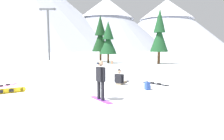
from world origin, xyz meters
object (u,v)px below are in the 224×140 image
Objects in this scene: loose_snowboard_near_left at (6,91)px; ski_lift_tower at (48,31)px; snowboarder_foreground at (101,79)px; loose_snowboard_near_right at (4,86)px; pine_tree_short at (159,34)px; pine_tree_slender at (100,36)px; trail_marker_pole at (112,67)px; snowboarder_midground at (120,79)px; loose_snowboard_far_spare at (156,84)px; pine_tree_leaning at (108,40)px; backpack_blue at (147,86)px.

ski_lift_tower is at bearing 104.56° from loose_snowboard_near_left.
loose_snowboard_near_right is (-5.97, 3.00, -0.88)m from snowboarder_foreground.
loose_snowboard_near_right is 0.22× the size of pine_tree_short.
pine_tree_short is at bearing -21.91° from ski_lift_tower.
pine_tree_slender is (2.75, 23.44, 4.00)m from loose_snowboard_near_left.
loose_snowboard_near_right is 7.51m from trail_marker_pole.
ski_lift_tower is (-9.46, 2.39, 1.13)m from pine_tree_slender.
snowboarder_midground is 2.24m from loose_snowboard_far_spare.
loose_snowboard_far_spare is 0.20× the size of pine_tree_short.
ski_lift_tower reaches higher than pine_tree_leaning.
pine_tree_leaning is at bearing 73.17° from loose_snowboard_near_right.
backpack_blue is at bearing -60.82° from ski_lift_tower.
loose_snowboard_near_left is 0.17× the size of ski_lift_tower.
ski_lift_tower reaches higher than pine_tree_short.
pine_tree_short reaches higher than trail_marker_pole.
loose_snowboard_near_left is at bearing -57.90° from loose_snowboard_near_right.
loose_snowboard_near_right is 9.13m from loose_snowboard_far_spare.
snowboarder_foreground is 24.83m from pine_tree_slender.
snowboarder_foreground is at bearing -88.43° from pine_tree_leaning.
snowboarder_foreground is at bearing -85.28° from pine_tree_slender.
snowboarder_foreground reaches higher than trail_marker_pole.
snowboarder_foreground reaches higher than loose_snowboard_near_right.
ski_lift_tower is (-14.60, 23.05, 5.24)m from loose_snowboard_far_spare.
loose_snowboard_near_right is 1.10× the size of loose_snowboard_far_spare.
pine_tree_leaning is at bearing -68.47° from pine_tree_slender.
loose_snowboard_far_spare is 0.21× the size of pine_tree_slender.
pine_tree_leaning reaches higher than loose_snowboard_near_right.
loose_snowboard_far_spare is 27.79m from ski_lift_tower.
loose_snowboard_far_spare is 21.69m from pine_tree_slender.
loose_snowboard_near_left is (1.19, -1.90, 0.11)m from loose_snowboard_near_right.
loose_snowboard_near_right is at bearing -100.38° from pine_tree_slender.
snowboarder_midground is 0.19× the size of ski_lift_tower.
pine_tree_leaning reaches higher than loose_snowboard_near_left.
backpack_blue reaches higher than loose_snowboard_near_left.
backpack_blue reaches higher than loose_snowboard_near_right.
pine_tree_short is at bearing 76.21° from backpack_blue.
snowboarder_foreground is 0.22× the size of pine_tree_short.
loose_snowboard_far_spare is (3.12, 3.87, -0.88)m from snowboarder_foreground.
pine_tree_leaning is at bearing 170.42° from pine_tree_short.
pine_tree_slender is at bearing 150.48° from pine_tree_short.
trail_marker_pole is at bearing -86.33° from pine_tree_leaning.
pine_tree_leaning is 4.04m from pine_tree_slender.
backpack_blue is at bearing -114.42° from loose_snowboard_far_spare.
loose_snowboard_near_right is at bearing -77.02° from ski_lift_tower.
loose_snowboard_near_right is at bearing 174.23° from backpack_blue.
pine_tree_leaning is (4.21, 19.75, 3.22)m from loose_snowboard_near_left.
snowboarder_midground is 26.74m from ski_lift_tower.
pine_tree_leaning is 7.36m from pine_tree_short.
loose_snowboard_near_left is at bearing -171.52° from backpack_blue.
trail_marker_pole is at bearing 49.34° from loose_snowboard_near_left.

